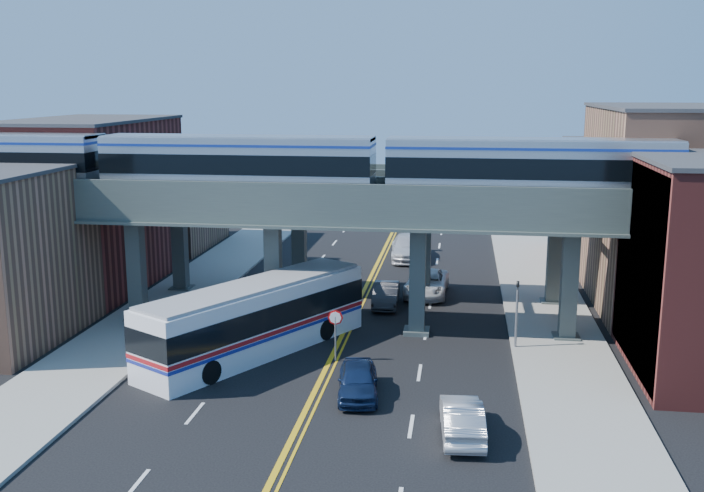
{
  "coord_description": "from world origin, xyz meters",
  "views": [
    {
      "loc": [
        6.24,
        -33.27,
        13.44
      ],
      "look_at": [
        0.77,
        5.51,
        5.32
      ],
      "focal_mm": 40.0,
      "sensor_mm": 36.0,
      "label": 1
    }
  ],
  "objects_px": {
    "transit_train": "(239,163)",
    "transit_bus": "(256,319)",
    "car_lane_a": "(358,380)",
    "stop_sign": "(335,327)",
    "car_lane_c": "(426,283)",
    "car_lane_d": "(408,247)",
    "car_parked_curb": "(462,418)",
    "car_lane_b": "(386,295)",
    "traffic_signal": "(517,307)"
  },
  "relations": [
    {
      "from": "car_lane_c",
      "to": "car_parked_curb",
      "type": "relative_size",
      "value": 1.27
    },
    {
      "from": "car_lane_a",
      "to": "transit_train",
      "type": "bearing_deg",
      "value": 123.01
    },
    {
      "from": "car_lane_c",
      "to": "car_lane_b",
      "type": "bearing_deg",
      "value": -126.29
    },
    {
      "from": "transit_bus",
      "to": "car_lane_a",
      "type": "bearing_deg",
      "value": -99.25
    },
    {
      "from": "car_lane_c",
      "to": "car_lane_d",
      "type": "relative_size",
      "value": 0.91
    },
    {
      "from": "transit_train",
      "to": "car_lane_c",
      "type": "height_order",
      "value": "transit_train"
    },
    {
      "from": "car_lane_a",
      "to": "car_lane_b",
      "type": "bearing_deg",
      "value": 83.45
    },
    {
      "from": "stop_sign",
      "to": "car_lane_d",
      "type": "xyz_separation_m",
      "value": [
        1.9,
        23.69,
        -0.85
      ]
    },
    {
      "from": "stop_sign",
      "to": "car_lane_d",
      "type": "relative_size",
      "value": 0.42
    },
    {
      "from": "car_lane_d",
      "to": "car_lane_b",
      "type": "bearing_deg",
      "value": -95.83
    },
    {
      "from": "transit_bus",
      "to": "car_lane_a",
      "type": "distance_m",
      "value": 7.69
    },
    {
      "from": "traffic_signal",
      "to": "transit_bus",
      "type": "xyz_separation_m",
      "value": [
        -13.07,
        -2.31,
        -0.51
      ]
    },
    {
      "from": "transit_train",
      "to": "car_lane_d",
      "type": "bearing_deg",
      "value": 66.79
    },
    {
      "from": "transit_train",
      "to": "car_lane_a",
      "type": "bearing_deg",
      "value": -49.76
    },
    {
      "from": "transit_train",
      "to": "car_lane_c",
      "type": "relative_size",
      "value": 8.07
    },
    {
      "from": "traffic_signal",
      "to": "car_lane_b",
      "type": "xyz_separation_m",
      "value": [
        -7.4,
        7.16,
        -1.59
      ]
    },
    {
      "from": "car_lane_d",
      "to": "transit_train",
      "type": "bearing_deg",
      "value": -117.34
    },
    {
      "from": "car_lane_d",
      "to": "traffic_signal",
      "type": "bearing_deg",
      "value": -75.44
    },
    {
      "from": "stop_sign",
      "to": "car_lane_b",
      "type": "distance_m",
      "value": 10.32
    },
    {
      "from": "car_lane_d",
      "to": "car_parked_curb",
      "type": "xyz_separation_m",
      "value": [
        4.3,
        -31.29,
        -0.17
      ]
    },
    {
      "from": "car_lane_a",
      "to": "car_parked_curb",
      "type": "distance_m",
      "value": 5.67
    },
    {
      "from": "car_parked_curb",
      "to": "transit_train",
      "type": "bearing_deg",
      "value": -50.02
    },
    {
      "from": "transit_bus",
      "to": "traffic_signal",
      "type": "bearing_deg",
      "value": -49.32
    },
    {
      "from": "car_lane_b",
      "to": "car_lane_c",
      "type": "xyz_separation_m",
      "value": [
        2.35,
        2.93,
        0.07
      ]
    },
    {
      "from": "traffic_signal",
      "to": "car_lane_b",
      "type": "bearing_deg",
      "value": 135.95
    },
    {
      "from": "car_lane_c",
      "to": "traffic_signal",
      "type": "bearing_deg",
      "value": -61.04
    },
    {
      "from": "car_lane_b",
      "to": "car_parked_curb",
      "type": "xyz_separation_m",
      "value": [
        4.7,
        -17.76,
        0.02
      ]
    },
    {
      "from": "traffic_signal",
      "to": "car_lane_c",
      "type": "bearing_deg",
      "value": 116.6
    },
    {
      "from": "transit_bus",
      "to": "car_lane_d",
      "type": "relative_size",
      "value": 2.11
    },
    {
      "from": "traffic_signal",
      "to": "car_parked_curb",
      "type": "xyz_separation_m",
      "value": [
        -2.7,
        -10.6,
        -1.57
      ]
    },
    {
      "from": "transit_bus",
      "to": "car_lane_c",
      "type": "bearing_deg",
      "value": -2.24
    },
    {
      "from": "car_lane_c",
      "to": "car_parked_curb",
      "type": "bearing_deg",
      "value": -81.15
    },
    {
      "from": "car_lane_a",
      "to": "car_lane_c",
      "type": "relative_size",
      "value": 0.76
    },
    {
      "from": "car_lane_d",
      "to": "transit_bus",
      "type": "bearing_deg",
      "value": -108.92
    },
    {
      "from": "car_lane_a",
      "to": "car_parked_curb",
      "type": "relative_size",
      "value": 0.96
    },
    {
      "from": "transit_bus",
      "to": "car_lane_d",
      "type": "distance_m",
      "value": 23.81
    },
    {
      "from": "transit_bus",
      "to": "car_lane_d",
      "type": "height_order",
      "value": "transit_bus"
    },
    {
      "from": "stop_sign",
      "to": "car_lane_c",
      "type": "distance_m",
      "value": 13.68
    },
    {
      "from": "car_lane_a",
      "to": "stop_sign",
      "type": "bearing_deg",
      "value": 104.46
    },
    {
      "from": "car_lane_a",
      "to": "car_lane_c",
      "type": "distance_m",
      "value": 17.43
    },
    {
      "from": "stop_sign",
      "to": "car_lane_c",
      "type": "xyz_separation_m",
      "value": [
        3.85,
        13.09,
        -0.97
      ]
    },
    {
      "from": "stop_sign",
      "to": "car_lane_a",
      "type": "height_order",
      "value": "stop_sign"
    },
    {
      "from": "transit_train",
      "to": "transit_bus",
      "type": "xyz_separation_m",
      "value": [
        1.94,
        -4.31,
        -7.41
      ]
    },
    {
      "from": "transit_train",
      "to": "transit_bus",
      "type": "distance_m",
      "value": 8.8
    },
    {
      "from": "transit_train",
      "to": "car_lane_b",
      "type": "height_order",
      "value": "transit_train"
    },
    {
      "from": "transit_train",
      "to": "car_lane_b",
      "type": "bearing_deg",
      "value": 34.12
    },
    {
      "from": "traffic_signal",
      "to": "car_lane_d",
      "type": "relative_size",
      "value": 0.66
    },
    {
      "from": "car_lane_a",
      "to": "car_parked_curb",
      "type": "height_order",
      "value": "car_parked_curb"
    },
    {
      "from": "transit_train",
      "to": "car_lane_c",
      "type": "bearing_deg",
      "value": 39.09
    },
    {
      "from": "transit_bus",
      "to": "car_lane_a",
      "type": "relative_size",
      "value": 3.08
    }
  ]
}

